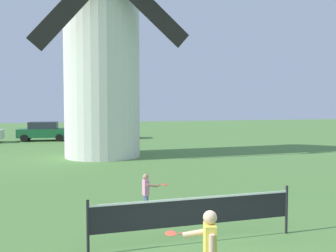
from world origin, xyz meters
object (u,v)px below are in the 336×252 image
at_px(player_near, 208,250).
at_px(windmill, 102,39).
at_px(parked_car_green, 43,131).
at_px(player_far, 147,191).
at_px(tennis_net, 195,212).
at_px(parked_car_red, 115,129).

bearing_deg(player_near, windmill, 88.58).
bearing_deg(parked_car_green, windmill, -72.15).
height_order(player_near, parked_car_green, parked_car_green).
bearing_deg(player_far, tennis_net, -79.85).
xyz_separation_m(parked_car_green, parked_car_red, (6.00, 0.41, 0.00)).
bearing_deg(windmill, parked_car_green, 107.85).
bearing_deg(windmill, parked_car_red, 77.78).
xyz_separation_m(player_far, parked_car_green, (-3.33, 22.60, 0.20)).
bearing_deg(parked_car_red, player_near, -95.91).
height_order(player_far, parked_car_green, parked_car_green).
bearing_deg(player_near, parked_car_green, 96.53).
distance_m(player_near, player_far, 4.78).
relative_size(windmill, tennis_net, 3.12).
distance_m(windmill, parked_car_green, 12.93).
height_order(tennis_net, parked_car_green, parked_car_green).
height_order(player_near, parked_car_red, parked_car_red).
xyz_separation_m(tennis_net, player_near, (-0.65, -2.26, 0.10)).
relative_size(parked_car_green, parked_car_red, 0.99).
relative_size(player_near, player_far, 1.28).
distance_m(windmill, tennis_net, 15.33).
bearing_deg(parked_car_green, tennis_net, -81.43).
height_order(tennis_net, player_near, player_near).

